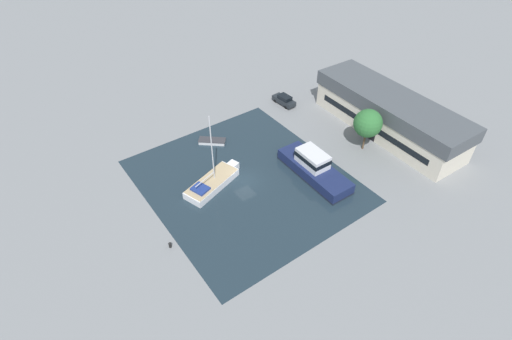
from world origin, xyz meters
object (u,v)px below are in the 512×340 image
(quay_tree_near_building, at_px, (368,123))
(small_dinghy, at_px, (212,141))
(sailboat_moored, at_px, (213,182))
(motor_cruiser, at_px, (314,167))
(warehouse_building, at_px, (389,114))
(parked_car, at_px, (284,100))

(quay_tree_near_building, relative_size, small_dinghy, 1.61)
(sailboat_moored, height_order, motor_cruiser, sailboat_moored)
(warehouse_building, height_order, sailboat_moored, sailboat_moored)
(warehouse_building, height_order, parked_car, warehouse_building)
(warehouse_building, xyz_separation_m, motor_cruiser, (1.25, -17.29, -1.93))
(quay_tree_near_building, height_order, small_dinghy, quay_tree_near_building)
(quay_tree_near_building, height_order, sailboat_moored, sailboat_moored)
(warehouse_building, relative_size, motor_cruiser, 2.17)
(warehouse_building, bearing_deg, sailboat_moored, -97.79)
(warehouse_building, distance_m, sailboat_moored, 30.97)
(warehouse_building, xyz_separation_m, sailboat_moored, (-5.23, -30.41, -2.63))
(quay_tree_near_building, distance_m, small_dinghy, 24.33)
(parked_car, xyz_separation_m, small_dinghy, (2.47, -16.80, -0.57))
(warehouse_building, xyz_separation_m, parked_car, (-16.48, -8.43, -2.39))
(warehouse_building, distance_m, quay_tree_near_building, 7.05)
(sailboat_moored, height_order, small_dinghy, sailboat_moored)
(small_dinghy, bearing_deg, parked_car, 139.46)
(sailboat_moored, bearing_deg, motor_cruiser, 45.42)
(sailboat_moored, bearing_deg, warehouse_building, 61.94)
(warehouse_building, height_order, small_dinghy, warehouse_building)
(quay_tree_near_building, height_order, motor_cruiser, quay_tree_near_building)
(sailboat_moored, bearing_deg, small_dinghy, 131.13)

